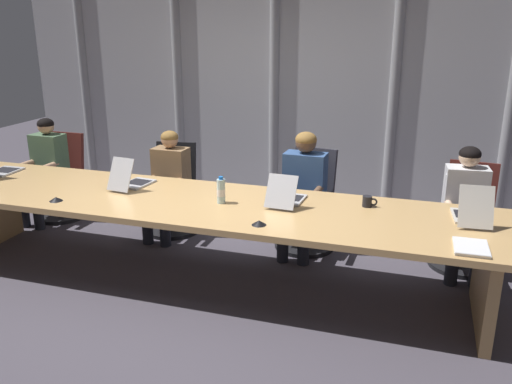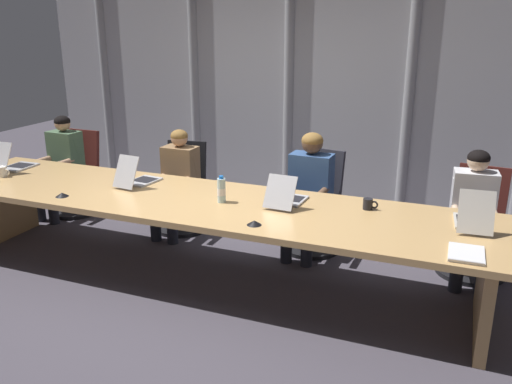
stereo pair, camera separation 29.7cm
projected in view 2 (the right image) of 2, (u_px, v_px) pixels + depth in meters
ground_plane at (199, 278)px, 4.69m from camera, size 13.74×13.74×0.00m
conference_table at (197, 213)px, 4.50m from camera, size 5.09×1.13×0.74m
curtain_backdrop at (292, 77)px, 6.46m from camera, size 6.87×0.17×3.03m
laptop_left_end at (13, 164)px, 5.34m from camera, size 0.26×0.49×0.31m
laptop_left_mid at (138, 178)px, 4.86m from camera, size 0.27×0.47×0.29m
laptop_center at (287, 197)px, 4.34m from camera, size 0.26×0.45×0.26m
laptop_right_mid at (473, 219)px, 3.84m from camera, size 0.28×0.46×0.31m
office_chair_left_end at (77, 182)px, 6.28m from camera, size 0.60×0.60×0.95m
office_chair_left_mid at (183, 197)px, 5.77m from camera, size 0.60×0.61×0.93m
office_chair_center at (314, 213)px, 5.25m from camera, size 0.60×0.61×0.97m
office_chair_right_mid at (474, 235)px, 4.73m from camera, size 0.60×0.60×0.94m
person_left_end at (61, 161)px, 6.06m from camera, size 0.39×0.56×1.15m
person_left_mid at (176, 177)px, 5.53m from camera, size 0.37×0.55×1.10m
person_center at (308, 187)px, 5.03m from camera, size 0.42×0.56×1.18m
person_right_mid at (473, 209)px, 4.51m from camera, size 0.40×0.57×1.14m
water_bottle_primary at (221, 190)px, 4.36m from camera, size 0.07×0.07×0.22m
coffee_mug_near at (2, 172)px, 5.10m from camera, size 0.14×0.09×0.10m
coffee_mug_far at (368, 204)px, 4.21m from camera, size 0.12×0.08×0.09m
conference_mic_left_side at (62, 195)px, 4.52m from camera, size 0.11×0.11×0.03m
conference_mic_middle at (254, 223)px, 3.89m from camera, size 0.11×0.11×0.03m
spiral_notepad at (466, 254)px, 3.39m from camera, size 0.23×0.31×0.03m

